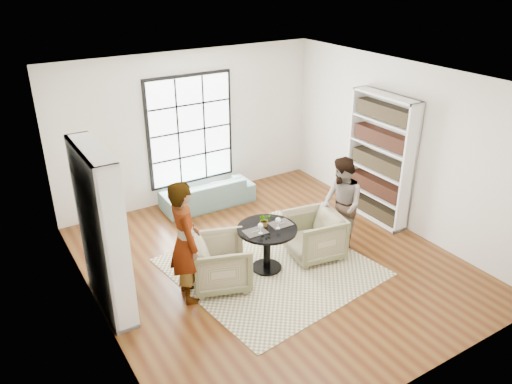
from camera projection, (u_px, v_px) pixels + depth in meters
ground at (272, 262)px, 8.21m from camera, size 6.00×6.00×0.00m
room_shell at (255, 181)px, 8.10m from camera, size 6.00×6.01×6.00m
rug at (270, 267)px, 8.08m from camera, size 3.18×3.18×0.01m
pedestal_table at (267, 239)px, 7.81m from camera, size 0.94×0.94×0.75m
sofa at (208, 193)px, 10.01m from camera, size 1.87×0.77×0.54m
armchair_left at (221, 263)px, 7.50m from camera, size 1.09×1.07×0.78m
armchair_right at (314, 235)px, 8.24m from camera, size 0.97×0.95×0.77m
person_left at (185, 242)px, 7.01m from camera, size 0.53×0.73×1.85m
person_right at (341, 205)px, 8.32m from camera, size 0.83×0.94×1.63m
placemat_left at (255, 232)px, 7.61m from camera, size 0.35×0.27×0.01m
placemat_right at (281, 224)px, 7.84m from camera, size 0.35×0.27×0.01m
cutlery_left at (255, 231)px, 7.60m from camera, size 0.15×0.22×0.01m
cutlery_right at (281, 223)px, 7.83m from camera, size 0.15×0.22×0.01m
wine_glass_left at (261, 226)px, 7.51m from camera, size 0.08×0.08×0.18m
wine_glass_right at (278, 221)px, 7.65m from camera, size 0.09×0.09×0.19m
flower_centerpiece at (265, 220)px, 7.74m from camera, size 0.21×0.19×0.21m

